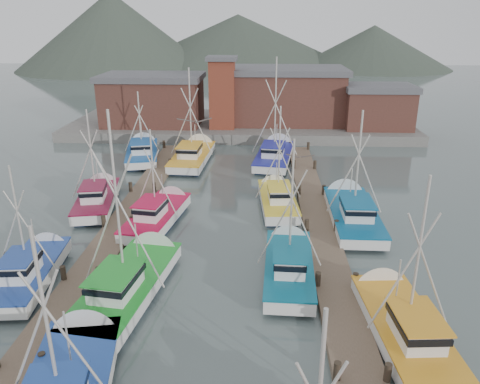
{
  "coord_description": "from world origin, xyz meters",
  "views": [
    {
      "loc": [
        2.82,
        -24.13,
        14.02
      ],
      "look_at": [
        1.4,
        6.39,
        2.6
      ],
      "focal_mm": 35.0,
      "sensor_mm": 36.0,
      "label": 1
    }
  ],
  "objects_px": {
    "boat_4": "(131,281)",
    "boat_12": "(194,155)",
    "boat_8": "(159,214)",
    "lookout_tower": "(222,92)"
  },
  "relations": [
    {
      "from": "boat_4",
      "to": "boat_12",
      "type": "height_order",
      "value": "boat_4"
    },
    {
      "from": "boat_8",
      "to": "boat_4",
      "type": "bearing_deg",
      "value": -78.76
    },
    {
      "from": "boat_8",
      "to": "boat_12",
      "type": "distance_m",
      "value": 15.53
    },
    {
      "from": "boat_8",
      "to": "boat_12",
      "type": "height_order",
      "value": "boat_12"
    },
    {
      "from": "lookout_tower",
      "to": "boat_12",
      "type": "relative_size",
      "value": 0.81
    },
    {
      "from": "lookout_tower",
      "to": "boat_12",
      "type": "bearing_deg",
      "value": -101.32
    },
    {
      "from": "boat_4",
      "to": "boat_8",
      "type": "bearing_deg",
      "value": 100.62
    },
    {
      "from": "boat_12",
      "to": "lookout_tower",
      "type": "bearing_deg",
      "value": 81.96
    },
    {
      "from": "lookout_tower",
      "to": "boat_4",
      "type": "xyz_separation_m",
      "value": [
        -2.06,
        -35.53,
        -4.86
      ]
    },
    {
      "from": "boat_8",
      "to": "boat_12",
      "type": "bearing_deg",
      "value": 97.48
    }
  ]
}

